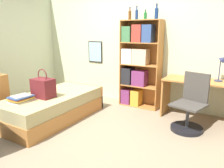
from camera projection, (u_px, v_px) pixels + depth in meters
ground_plane at (86, 128)px, 3.60m from camera, size 14.00×14.00×0.00m
wall_back at (132, 43)px, 4.69m from camera, size 10.00×0.09×2.60m
bed at (54, 106)px, 3.93m from camera, size 0.94×1.86×0.46m
handbag at (43, 88)px, 3.66m from camera, size 0.35×0.25×0.49m
book_stack_on_bed at (21, 99)px, 3.46m from camera, size 0.29×0.37×0.10m
bookcase at (137, 63)px, 4.49m from camera, size 0.82×0.33×1.77m
bottle_green at (130, 15)px, 4.37m from camera, size 0.06×0.06×0.25m
bottle_brown at (137, 14)px, 4.25m from camera, size 0.06×0.06×0.26m
bottle_clear at (145, 16)px, 4.16m from camera, size 0.06×0.06×0.18m
bottle_blue at (157, 13)px, 4.07m from camera, size 0.07×0.07×0.28m
desk at (200, 92)px, 3.85m from camera, size 1.26×0.57×0.71m
desk_lamp at (222, 63)px, 3.65m from camera, size 0.19×0.14×0.46m
desk_chair at (189, 113)px, 3.48m from camera, size 0.56×0.56×0.91m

